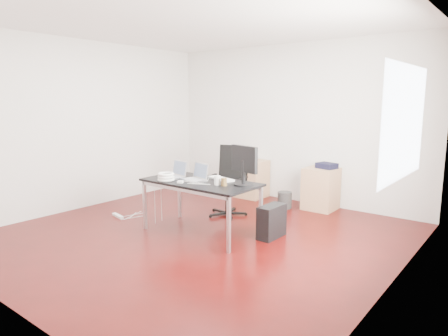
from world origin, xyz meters
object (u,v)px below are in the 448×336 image
Objects in this scene: office_chair at (229,177)px; desk at (201,185)px; filing_cabinet_left at (252,179)px; filing_cabinet_right at (321,189)px; pc_tower at (272,221)px.

desk is at bearing -88.67° from office_chair.
filing_cabinet_left is (-0.62, 2.16, -0.33)m from desk.
filing_cabinet_right is at bearing 35.62° from office_chair.
office_chair is at bearing 155.22° from pc_tower.
office_chair reaches higher than filing_cabinet_right.
office_chair reaches higher than filing_cabinet_left.
desk is 2.32m from filing_cabinet_right.
pc_tower is at bearing -87.03° from filing_cabinet_right.
filing_cabinet_right is (1.39, 0.00, 0.00)m from filing_cabinet_left.
desk is at bearing -152.01° from pc_tower.
filing_cabinet_right is (0.78, 2.16, -0.33)m from desk.
office_chair is (-0.25, 0.98, -0.07)m from desk.
office_chair is 1.30m from pc_tower.
filing_cabinet_left is (-0.36, 1.17, -0.26)m from office_chair.
filing_cabinet_right is (1.03, 1.17, -0.26)m from office_chair.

